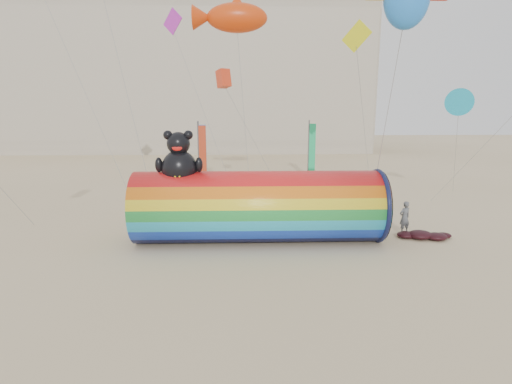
{
  "coord_description": "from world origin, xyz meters",
  "views": [
    {
      "loc": [
        -0.08,
        -16.21,
        6.07
      ],
      "look_at": [
        0.5,
        1.5,
        2.4
      ],
      "focal_mm": 28.0,
      "sensor_mm": 36.0,
      "label": 1
    }
  ],
  "objects_px": {
    "windsock_assembly": "(258,205)",
    "kite_handler": "(405,218)",
    "fabric_bundle": "(424,235)",
    "hotel_building": "(163,81)"
  },
  "relations": [
    {
      "from": "windsock_assembly",
      "to": "kite_handler",
      "type": "relative_size",
      "value": 6.91
    },
    {
      "from": "fabric_bundle",
      "to": "kite_handler",
      "type": "bearing_deg",
      "value": 128.44
    },
    {
      "from": "windsock_assembly",
      "to": "kite_handler",
      "type": "xyz_separation_m",
      "value": [
        7.3,
        0.86,
        -0.92
      ]
    },
    {
      "from": "kite_handler",
      "to": "fabric_bundle",
      "type": "relative_size",
      "value": 0.63
    },
    {
      "from": "windsock_assembly",
      "to": "fabric_bundle",
      "type": "height_order",
      "value": "windsock_assembly"
    },
    {
      "from": "kite_handler",
      "to": "hotel_building",
      "type": "bearing_deg",
      "value": -85.51
    },
    {
      "from": "hotel_building",
      "to": "windsock_assembly",
      "type": "distance_m",
      "value": 46.74
    },
    {
      "from": "windsock_assembly",
      "to": "fabric_bundle",
      "type": "relative_size",
      "value": 4.34
    },
    {
      "from": "hotel_building",
      "to": "kite_handler",
      "type": "bearing_deg",
      "value": -65.32
    },
    {
      "from": "hotel_building",
      "to": "fabric_bundle",
      "type": "relative_size",
      "value": 23.06
    }
  ]
}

